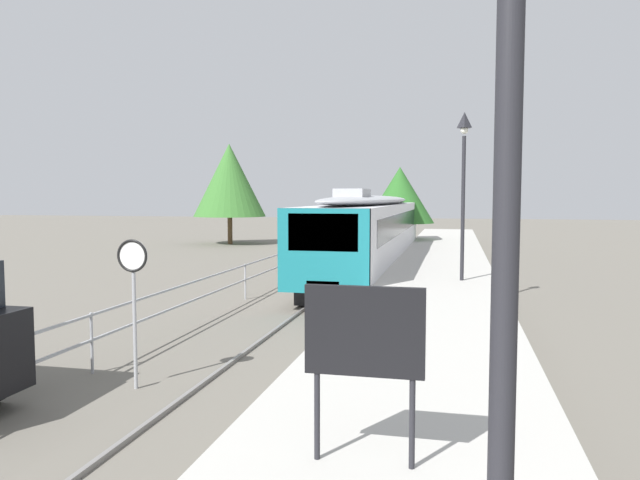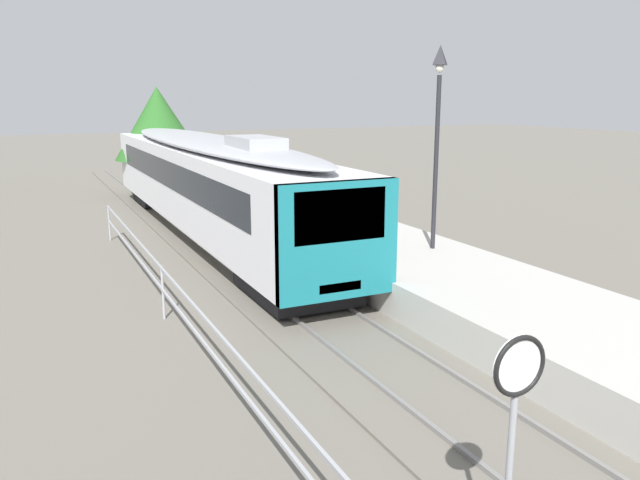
# 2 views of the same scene
# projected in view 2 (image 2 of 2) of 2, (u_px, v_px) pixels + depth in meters

# --- Properties ---
(ground_plane) EXTENTS (160.00, 160.00, 0.00)m
(ground_plane) POSITION_uv_depth(u_px,v_px,m) (168.00, 305.00, 15.35)
(ground_plane) COLOR #6B665B
(track_rails) EXTENTS (3.20, 60.00, 0.14)m
(track_rails) POSITION_uv_depth(u_px,v_px,m) (282.00, 288.00, 16.61)
(track_rails) COLOR #6B665B
(track_rails) RESTS_ON ground
(commuter_train) EXTENTS (2.82, 20.68, 3.74)m
(commuter_train) POSITION_uv_depth(u_px,v_px,m) (208.00, 178.00, 22.21)
(commuter_train) COLOR silver
(commuter_train) RESTS_ON track_rails
(station_platform) EXTENTS (3.90, 60.00, 0.90)m
(station_platform) POSITION_uv_depth(u_px,v_px,m) (388.00, 259.00, 17.88)
(station_platform) COLOR #B7B5AD
(station_platform) RESTS_ON ground
(platform_lamp_mid_platform) EXTENTS (0.34, 0.34, 5.35)m
(platform_lamp_mid_platform) POSITION_uv_depth(u_px,v_px,m) (438.00, 110.00, 16.43)
(platform_lamp_mid_platform) COLOR #232328
(platform_lamp_mid_platform) RESTS_ON station_platform
(speed_limit_sign) EXTENTS (0.61, 0.10, 2.81)m
(speed_limit_sign) POSITION_uv_depth(u_px,v_px,m) (516.00, 403.00, 5.92)
(speed_limit_sign) COLOR #9EA0A5
(speed_limit_sign) RESTS_ON ground
(tree_behind_station_far) EXTENTS (4.30, 4.30, 5.45)m
(tree_behind_station_far) POSITION_uv_depth(u_px,v_px,m) (158.00, 124.00, 30.92)
(tree_behind_station_far) COLOR brown
(tree_behind_station_far) RESTS_ON ground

